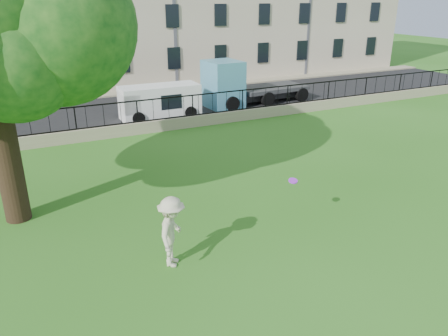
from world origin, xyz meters
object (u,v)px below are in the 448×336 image
frisbee (293,181)px  white_van (160,102)px  man (172,232)px  blue_truck (256,81)px

frisbee → white_van: bearing=87.5°
white_van → man: bearing=-106.5°
frisbee → blue_truck: size_ratio=0.04×
frisbee → blue_truck: (7.41, 15.05, -0.19)m
man → blue_truck: (11.17, 15.19, 0.48)m
man → white_van: 14.94m
frisbee → white_van: 14.18m
man → frisbee: 3.82m
frisbee → white_van: (0.61, 14.15, -0.69)m
white_van → frisbee: bearing=-91.9°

